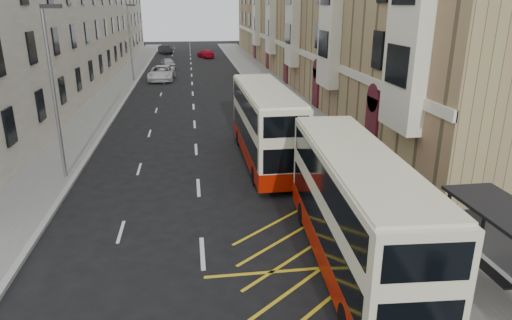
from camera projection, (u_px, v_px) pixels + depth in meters
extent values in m
cube|color=slate|center=(282.00, 99.00, 41.11)|extent=(4.00, 120.00, 0.15)
cube|color=slate|center=(105.00, 104.00, 39.04)|extent=(3.00, 120.00, 0.15)
cube|color=#9B9C96|center=(261.00, 99.00, 40.85)|extent=(0.25, 120.00, 0.15)
cube|color=#9B9C96|center=(123.00, 103.00, 39.24)|extent=(0.25, 120.00, 0.15)
cube|color=#9D8B5B|center=(316.00, 10.00, 54.16)|extent=(10.00, 79.00, 15.00)
cube|color=silver|center=(274.00, 41.00, 54.62)|extent=(0.18, 79.00, 0.50)
cube|color=silver|center=(410.00, 19.00, 20.20)|extent=(0.80, 3.20, 10.00)
cube|color=silver|center=(331.00, 14.00, 31.44)|extent=(0.80, 3.20, 10.00)
cube|color=silver|center=(293.00, 11.00, 42.68)|extent=(0.80, 3.20, 10.00)
cube|color=silver|center=(271.00, 10.00, 53.92)|extent=(0.80, 3.20, 10.00)
cube|color=silver|center=(256.00, 9.00, 65.16)|extent=(0.80, 3.20, 10.00)
cube|color=#4F111F|center=(372.00, 124.00, 25.86)|extent=(0.20, 1.60, 3.00)
cube|color=#4F111F|center=(316.00, 88.00, 37.10)|extent=(0.20, 1.60, 3.00)
cube|color=#4F111F|center=(286.00, 68.00, 48.34)|extent=(0.20, 1.60, 3.00)
cube|color=#4F111F|center=(267.00, 56.00, 59.58)|extent=(0.20, 1.60, 3.00)
cube|color=#4F111F|center=(255.00, 48.00, 70.82)|extent=(0.20, 1.60, 3.00)
cube|color=silver|center=(67.00, 20.00, 50.67)|extent=(9.00, 79.00, 13.00)
cube|color=black|center=(445.00, 229.00, 14.29)|extent=(0.08, 0.08, 2.60)
cube|color=black|center=(482.00, 226.00, 14.46)|extent=(0.08, 0.08, 2.60)
cube|color=black|center=(512.00, 215.00, 12.16)|extent=(1.65, 4.25, 0.10)
cube|color=black|center=(492.00, 273.00, 13.47)|extent=(0.35, 1.60, 0.06)
cylinder|color=#B2172A|center=(395.00, 245.00, 14.94)|extent=(0.06, 0.06, 1.00)
cylinder|color=#B2172A|center=(359.00, 204.00, 17.98)|extent=(0.06, 0.06, 1.00)
cylinder|color=#B2172A|center=(335.00, 175.00, 21.02)|extent=(0.06, 0.06, 1.00)
cube|color=#B2172A|center=(360.00, 193.00, 17.83)|extent=(0.05, 6.50, 0.06)
cube|color=#B2172A|center=(360.00, 203.00, 17.96)|extent=(0.05, 6.50, 0.06)
cylinder|color=slate|center=(54.00, 95.00, 21.01)|extent=(0.16, 0.16, 8.00)
cube|color=black|center=(51.00, 6.00, 19.80)|extent=(0.90, 0.18, 0.18)
cylinder|color=slate|center=(130.00, 43.00, 49.11)|extent=(0.16, 0.16, 8.00)
cube|color=black|center=(131.00, 5.00, 47.90)|extent=(0.90, 0.18, 0.18)
cube|color=beige|center=(355.00, 209.00, 14.22)|extent=(2.82, 9.93, 3.52)
cube|color=#9B1203|center=(352.00, 248.00, 14.66)|extent=(2.85, 9.96, 0.80)
cube|color=black|center=(354.00, 221.00, 14.35)|extent=(2.81, 9.15, 0.98)
cube|color=black|center=(357.00, 177.00, 13.86)|extent=(2.81, 9.15, 0.89)
cube|color=beige|center=(359.00, 155.00, 13.63)|extent=(2.71, 9.53, 0.11)
cube|color=black|center=(320.00, 168.00, 18.95)|extent=(1.90, 0.19, 1.16)
cube|color=black|center=(323.00, 125.00, 18.36)|extent=(1.56, 0.17, 0.40)
cylinder|color=black|center=(303.00, 214.00, 17.63)|extent=(0.30, 0.91, 0.89)
cylinder|color=black|center=(354.00, 212.00, 17.78)|extent=(0.30, 0.91, 0.89)
cylinder|color=black|center=(347.00, 320.00, 11.70)|extent=(0.30, 0.91, 0.89)
cylinder|color=black|center=(422.00, 316.00, 11.86)|extent=(0.30, 0.91, 0.89)
cube|color=beige|center=(265.00, 123.00, 24.18)|extent=(2.40, 10.14, 3.63)
cube|color=#9B1203|center=(265.00, 149.00, 24.63)|extent=(2.43, 10.17, 0.83)
cube|color=black|center=(265.00, 131.00, 24.32)|extent=(2.43, 9.33, 1.01)
cube|color=black|center=(266.00, 103.00, 23.81)|extent=(2.43, 9.33, 0.92)
cube|color=beige|center=(266.00, 89.00, 23.58)|extent=(2.30, 9.73, 0.11)
cube|color=black|center=(252.00, 110.00, 29.02)|extent=(1.95, 0.09, 1.20)
cube|color=black|center=(252.00, 80.00, 28.40)|extent=(1.61, 0.09, 0.41)
cube|color=black|center=(285.00, 161.00, 19.59)|extent=(1.95, 0.09, 1.10)
cylinder|color=black|center=(239.00, 138.00, 27.60)|extent=(0.27, 0.92, 0.92)
cylinder|color=black|center=(273.00, 137.00, 27.90)|extent=(0.27, 0.92, 0.92)
cylinder|color=black|center=(255.00, 176.00, 21.54)|extent=(0.27, 0.92, 0.92)
cylinder|color=black|center=(298.00, 173.00, 21.84)|extent=(0.27, 0.92, 0.92)
imported|color=black|center=(438.00, 245.00, 14.16)|extent=(1.13, 0.84, 1.78)
imported|color=silver|center=(162.00, 73.00, 51.14)|extent=(2.99, 5.96, 1.62)
imported|color=#9D9FA3|center=(168.00, 63.00, 60.73)|extent=(2.33, 4.16, 1.34)
imported|color=black|center=(165.00, 50.00, 78.84)|extent=(2.79, 4.46, 1.39)
imported|color=#AC071C|center=(206.00, 54.00, 72.98)|extent=(2.96, 4.70, 1.27)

